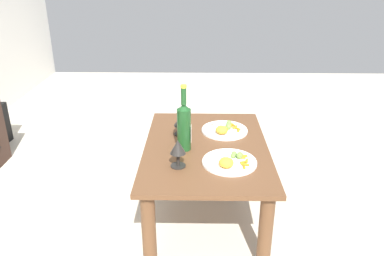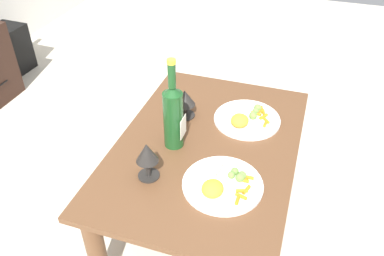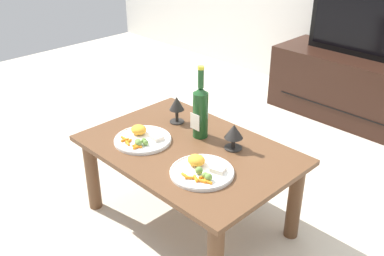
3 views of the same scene
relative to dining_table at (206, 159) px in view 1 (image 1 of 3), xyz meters
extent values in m
plane|color=beige|center=(0.00, 0.00, -0.36)|extent=(6.40, 6.40, 0.00)
cube|color=brown|center=(0.00, 0.00, 0.07)|extent=(1.01, 0.69, 0.03)
cylinder|color=brown|center=(-0.44, -0.28, -0.15)|extent=(0.07, 0.07, 0.41)
cylinder|color=brown|center=(0.44, -0.28, -0.15)|extent=(0.07, 0.07, 0.41)
cylinder|color=brown|center=(-0.44, 0.28, -0.15)|extent=(0.07, 0.07, 0.41)
cylinder|color=brown|center=(0.44, 0.28, -0.15)|extent=(0.07, 0.07, 0.41)
cylinder|color=#19471E|center=(-0.04, 0.12, 0.20)|extent=(0.08, 0.08, 0.23)
cone|color=#19471E|center=(-0.04, 0.12, 0.33)|extent=(0.08, 0.08, 0.03)
cylinder|color=#19471E|center=(-0.04, 0.12, 0.39)|extent=(0.03, 0.03, 0.09)
cylinder|color=yellow|center=(-0.04, 0.12, 0.44)|extent=(0.03, 0.03, 0.02)
cube|color=silver|center=(-0.04, 0.08, 0.18)|extent=(0.06, 0.00, 0.08)
cylinder|color=black|center=(-0.24, 0.15, 0.08)|extent=(0.08, 0.08, 0.01)
cylinder|color=black|center=(-0.24, 0.15, 0.12)|extent=(0.02, 0.02, 0.07)
cone|color=black|center=(-0.24, 0.15, 0.19)|extent=(0.08, 0.08, 0.07)
cylinder|color=black|center=(0.16, 0.15, 0.08)|extent=(0.09, 0.09, 0.01)
cylinder|color=black|center=(0.16, 0.15, 0.11)|extent=(0.02, 0.02, 0.05)
cone|color=black|center=(0.16, 0.15, 0.17)|extent=(0.09, 0.09, 0.07)
cylinder|color=white|center=(-0.20, -0.12, 0.09)|extent=(0.28, 0.28, 0.01)
torus|color=white|center=(-0.20, -0.12, 0.10)|extent=(0.28, 0.28, 0.01)
ellipsoid|color=orange|center=(-0.26, -0.10, 0.12)|extent=(0.08, 0.07, 0.05)
cube|color=beige|center=(-0.15, -0.07, 0.10)|extent=(0.07, 0.06, 0.02)
cylinder|color=orange|center=(-0.27, -0.18, 0.10)|extent=(0.04, 0.01, 0.01)
cylinder|color=orange|center=(-0.25, -0.19, 0.10)|extent=(0.02, 0.04, 0.01)
cylinder|color=orange|center=(-0.22, -0.19, 0.10)|extent=(0.02, 0.04, 0.01)
cylinder|color=orange|center=(-0.21, -0.20, 0.10)|extent=(0.04, 0.02, 0.01)
cylinder|color=orange|center=(-0.16, -0.19, 0.10)|extent=(0.04, 0.03, 0.01)
cylinder|color=orange|center=(-0.15, -0.19, 0.10)|extent=(0.01, 0.04, 0.01)
cylinder|color=orange|center=(-0.17, -0.18, 0.10)|extent=(0.01, 0.04, 0.01)
sphere|color=olive|center=(-0.17, -0.17, 0.11)|extent=(0.03, 0.03, 0.03)
sphere|color=olive|center=(-0.16, -0.17, 0.11)|extent=(0.03, 0.03, 0.03)
sphere|color=olive|center=(-0.17, -0.14, 0.11)|extent=(0.03, 0.03, 0.03)
sphere|color=olive|center=(-0.15, -0.15, 0.11)|extent=(0.03, 0.03, 0.03)
cylinder|color=white|center=(0.20, -0.12, 0.09)|extent=(0.28, 0.28, 0.01)
torus|color=white|center=(0.20, -0.12, 0.10)|extent=(0.28, 0.28, 0.01)
ellipsoid|color=orange|center=(0.15, -0.10, 0.12)|extent=(0.08, 0.07, 0.05)
cube|color=beige|center=(0.25, -0.07, 0.10)|extent=(0.07, 0.07, 0.02)
cylinder|color=orange|center=(0.18, -0.20, 0.10)|extent=(0.05, 0.01, 0.01)
cylinder|color=orange|center=(0.21, -0.19, 0.10)|extent=(0.04, 0.04, 0.01)
cylinder|color=orange|center=(0.23, -0.18, 0.10)|extent=(0.04, 0.03, 0.01)
cylinder|color=orange|center=(0.26, -0.18, 0.10)|extent=(0.05, 0.03, 0.01)
cylinder|color=orange|center=(0.28, -0.16, 0.10)|extent=(0.05, 0.02, 0.01)
cylinder|color=orange|center=(0.26, -0.15, 0.10)|extent=(0.04, 0.04, 0.01)
cylinder|color=orange|center=(0.24, -0.15, 0.10)|extent=(0.02, 0.05, 0.01)
sphere|color=olive|center=(0.27, -0.15, 0.11)|extent=(0.03, 0.03, 0.03)
sphere|color=olive|center=(0.25, -0.14, 0.11)|extent=(0.03, 0.03, 0.03)
sphere|color=olive|center=(0.21, -0.14, 0.11)|extent=(0.03, 0.03, 0.03)
camera|label=1|loc=(-1.94, 0.05, 1.03)|focal=35.72mm
camera|label=2|loc=(-1.16, -0.32, 1.07)|focal=36.82mm
camera|label=3|loc=(1.31, -1.27, 1.14)|focal=41.09mm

